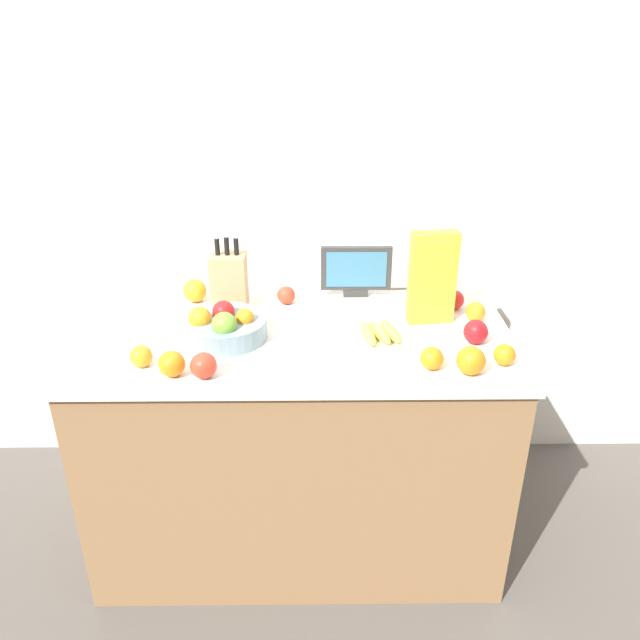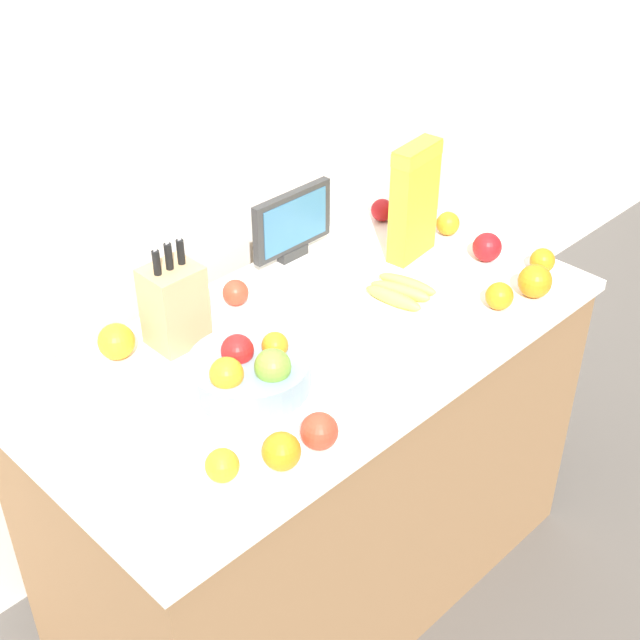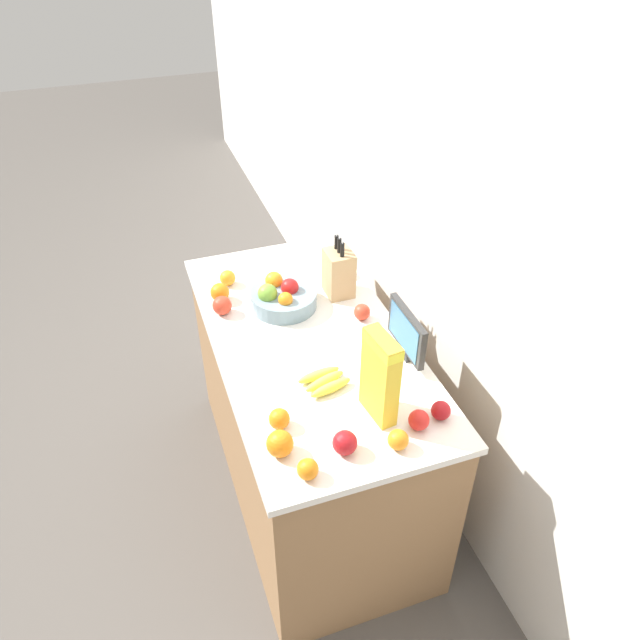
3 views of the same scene
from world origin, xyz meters
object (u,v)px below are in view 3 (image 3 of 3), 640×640
Objects in this scene: apple_front at (419,420)px; orange_mid_left at (280,444)px; apple_leftmost at (362,312)px; apple_near_bananas at (345,443)px; small_monitor at (406,332)px; banana_bunch at (325,381)px; orange_front_right at (279,419)px; apple_rightmost at (222,305)px; orange_front_center at (228,278)px; orange_by_cereal at (220,292)px; knife_block at (339,272)px; fruit_bowl at (282,297)px; orange_mid_right at (398,440)px; apple_rear at (441,411)px; orange_back_center at (308,469)px; orange_front_left at (338,266)px; cereal_box at (380,374)px.

orange_mid_left is (-0.05, -0.47, 0.01)m from apple_front.
apple_near_bananas is (0.64, -0.32, 0.01)m from apple_leftmost.
small_monitor is 0.36m from banana_bunch.
orange_front_right is at bearing -109.97° from apple_front.
apple_rightmost reaches higher than orange_front_center.
apple_near_bananas is at bearing 11.77° from orange_by_cereal.
knife_block is 0.48m from small_monitor.
fruit_bowl is at bearing 177.27° from apple_near_bananas.
orange_front_right is 0.90m from orange_front_center.
orange_front_center is at bearing -166.07° from banana_bunch.
apple_leftmost is 0.85× the size of apple_rightmost.
orange_mid_right is at bearing -12.74° from apple_leftmost.
orange_by_cereal is at bearing -179.82° from orange_mid_left.
small_monitor reaches higher than apple_near_bananas.
banana_bunch is 0.25m from orange_front_right.
orange_front_right is at bearing -122.48° from orange_mid_right.
apple_rear is at bearing 95.03° from apple_near_bananas.
apple_front is 1.13m from orange_front_center.
orange_by_cereal is 0.90m from orange_mid_left.
apple_near_bananas is at bearing 72.64° from orange_mid_left.
apple_rightmost is at bearing -113.00° from apple_leftmost.
fruit_bowl is 4.13× the size of apple_rear.
orange_back_center is 0.78× the size of orange_front_left.
orange_front_left reaches higher than banana_bunch.
knife_block reaches higher than apple_leftmost.
knife_block is 0.74m from cereal_box.
apple_leftmost is 0.94× the size of orange_front_right.
orange_mid_left reaches higher than banana_bunch.
fruit_bowl reaches higher than orange_by_cereal.
apple_near_bananas is at bearing -86.79° from apple_front.
orange_back_center is (0.43, -0.53, -0.08)m from small_monitor.
orange_front_left reaches higher than apple_leftmost.
apple_near_bananas reaches higher than orange_front_right.
orange_by_cereal is (-0.95, -0.47, 0.00)m from apple_front.
small_monitor is 3.72× the size of orange_front_right.
orange_front_right is 0.89× the size of orange_by_cereal.
cereal_box is at bearing 10.29° from fruit_bowl.
orange_by_cereal is (-0.79, -0.03, 0.00)m from orange_front_right.
apple_rear is 0.51m from orange_back_center.
small_monitor is at bearing 50.62° from apple_rightmost.
orange_by_cereal is (-0.84, -0.37, -0.14)m from cereal_box.
orange_back_center is at bearing -80.09° from apple_rear.
orange_front_left is at bearing 160.93° from knife_block.
orange_front_right is at bearing -46.48° from apple_leftmost.
banana_bunch is 2.36× the size of apple_rightmost.
cereal_box reaches higher than orange_mid_right.
small_monitor is at bearing 131.53° from cereal_box.
apple_near_bananas reaches higher than orange_front_center.
orange_mid_right is (0.41, -0.22, -0.07)m from small_monitor.
apple_rear is (-0.03, 0.36, -0.01)m from apple_near_bananas.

